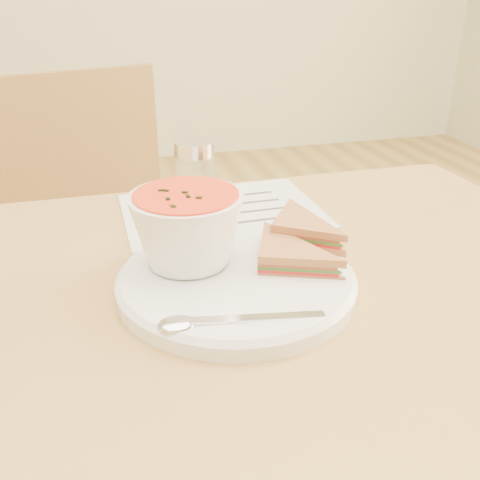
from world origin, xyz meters
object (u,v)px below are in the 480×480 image
object	(u,v)px
plate	(236,282)
soup_bowl	(187,232)
chair_far	(116,278)
condiment_shaker	(195,176)

from	to	relation	value
plate	soup_bowl	distance (m)	0.08
chair_far	soup_bowl	bearing A→B (deg)	81.14
chair_far	soup_bowl	size ratio (longest dim) A/B	6.90
condiment_shaker	plate	bearing A→B (deg)	-90.48
plate	soup_bowl	xyz separation A→B (m)	(-0.05, 0.04, 0.05)
chair_far	condiment_shaker	world-z (taller)	chair_far
plate	condiment_shaker	distance (m)	0.25
chair_far	condiment_shaker	size ratio (longest dim) A/B	8.34
chair_far	condiment_shaker	bearing A→B (deg)	92.54
soup_bowl	condiment_shaker	size ratio (longest dim) A/B	1.21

